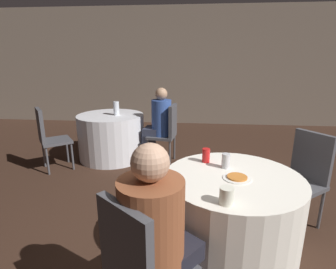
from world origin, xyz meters
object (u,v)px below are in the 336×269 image
table_near (230,218)px  chair_near_southwest (139,263)px  chair_near_northeast (305,172)px  soda_can_red (206,155)px  chair_far_southwest (48,134)px  pizza_plate_near (237,178)px  person_floral_shirt (160,239)px  soda_can_silver (226,161)px  table_far (112,136)px  bottle_far (116,108)px  chair_far_east (168,129)px  person_blue_shirt (157,126)px

table_near → chair_near_southwest: (-0.59, -0.74, 0.18)m
chair_near_northeast → soda_can_red: (-0.96, -0.29, 0.24)m
chair_far_southwest → chair_near_southwest: bearing=-0.1°
chair_near_southwest → pizza_plate_near: (0.61, 0.71, 0.19)m
person_floral_shirt → soda_can_silver: bearing=98.6°
chair_near_northeast → soda_can_red: size_ratio=7.60×
table_near → soda_can_red: bearing=126.1°
table_near → table_far: (-1.64, 2.16, 0.00)m
table_far → pizza_plate_near: (1.66, -2.19, 0.37)m
soda_can_red → bottle_far: bottle_far is taller
chair_near_southwest → table_near: bearing=90.0°
soda_can_red → bottle_far: 2.29m
chair_near_southwest → table_far: bearing=148.4°
table_near → chair_far_southwest: (-2.39, 1.57, 0.18)m
chair_near_southwest → pizza_plate_near: 0.95m
chair_near_southwest → soda_can_red: (0.39, 1.01, 0.24)m
table_far → chair_near_northeast: 2.89m
soda_can_red → chair_far_southwest: bearing=149.2°
chair_far_east → bottle_far: size_ratio=4.25×
table_near → person_floral_shirt: person_floral_shirt is taller
soda_can_red → person_blue_shirt: bearing=110.7°
chair_near_southwest → soda_can_silver: 1.08m
soda_can_silver → person_floral_shirt: bearing=-119.9°
chair_near_southwest → soda_can_silver: chair_near_southwest is taller
chair_near_northeast → table_far: bearing=20.2°
chair_far_southwest → soda_can_red: chair_far_southwest is taller
person_blue_shirt → soda_can_red: bearing=-151.3°
chair_far_east → bottle_far: 0.88m
soda_can_silver → chair_near_southwest: bearing=-121.2°
table_far → chair_near_northeast: size_ratio=1.15×
table_far → soda_can_silver: soda_can_silver is taller
pizza_plate_near → person_blue_shirt: bearing=113.1°
person_blue_shirt → soda_can_red: person_blue_shirt is taller
table_far → chair_near_northeast: bearing=-33.6°
chair_near_northeast → soda_can_red: 1.03m
chair_far_southwest → person_blue_shirt: (1.52, 0.47, 0.03)m
chair_far_east → soda_can_red: (0.50, -1.75, 0.24)m
table_far → pizza_plate_near: size_ratio=5.01×
chair_near_northeast → chair_far_southwest: same height
table_near → bottle_far: (-1.53, 2.14, 0.47)m
chair_far_east → soda_can_silver: 1.99m
chair_far_east → person_blue_shirt: (-0.17, 0.02, 0.03)m
chair_near_southwest → person_blue_shirt: (-0.28, 2.79, 0.03)m
chair_far_east → soda_can_red: bearing=-156.0°
table_far → bottle_far: size_ratio=4.87×
chair_near_northeast → person_floral_shirt: size_ratio=0.78×
chair_far_east → person_blue_shirt: person_blue_shirt is taller
person_floral_shirt → soda_can_silver: person_floral_shirt is taller
chair_near_southwest → chair_far_southwest: bearing=166.3°
table_near → person_floral_shirt: (-0.49, -0.62, 0.25)m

